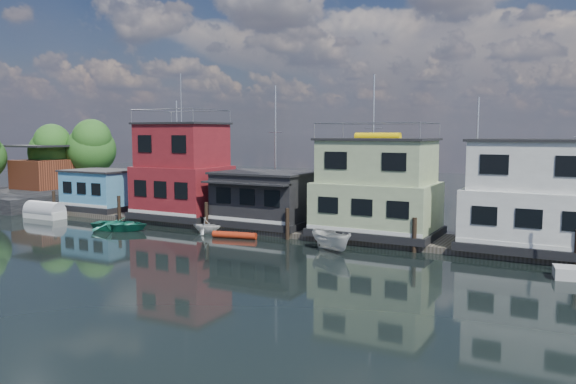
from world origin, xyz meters
The scene contains 15 objects.
ground centered at (0.00, 0.00, 0.00)m, with size 160.00×160.00×0.00m, color black.
dock centered at (0.00, 12.00, 0.20)m, with size 48.00×5.00×0.40m, color #595147.
houseboat_blue centered at (-18.00, 12.00, 2.21)m, with size 6.40×4.90×3.66m.
houseboat_red centered at (-8.50, 12.00, 4.10)m, with size 7.40×5.90×11.86m.
houseboat_dark centered at (-0.50, 11.98, 2.42)m, with size 7.40×6.10×4.06m.
houseboat_green centered at (8.50, 12.00, 3.55)m, with size 8.40×5.90×7.03m.
houseboat_white centered at (18.50, 12.00, 3.54)m, with size 8.40×5.90×6.66m.
pilings centered at (-0.33, 9.20, 1.10)m, with size 42.28×0.28×2.20m.
background_masts centered at (4.76, 18.00, 5.55)m, with size 36.40×0.16×12.00m.
shore centered at (-30.67, 15.86, 3.60)m, with size 12.40×15.72×8.24m.
motorboat centered at (7.33, 7.10, 0.69)m, with size 1.34×3.58×1.38m, color silver.
red_kayak centered at (-0.46, 7.72, 0.24)m, with size 0.48×0.48×3.25m, color #B12B12.
dinghy_white centered at (-3.40, 8.41, 0.60)m, with size 1.97×2.29×1.20m, color silver.
dinghy_teal centered at (-9.95, 6.29, 0.46)m, with size 3.14×4.40×0.91m, color #23826A.
tarp_runabout centered at (-20.29, 7.63, 0.58)m, with size 3.87×1.59×1.56m.
Camera 1 is at (21.55, -24.70, 7.43)m, focal length 35.00 mm.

